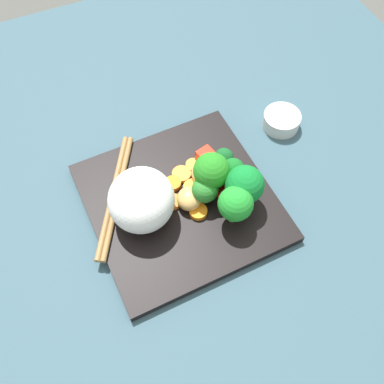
% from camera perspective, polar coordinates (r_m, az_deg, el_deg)
% --- Properties ---
extents(ground_plane, '(1.10, 1.10, 0.02)m').
position_cam_1_polar(ground_plane, '(0.68, -1.47, -2.08)').
color(ground_plane, '#355360').
extents(square_plate, '(0.28, 0.28, 0.01)m').
position_cam_1_polar(square_plate, '(0.67, -1.50, -1.36)').
color(square_plate, black).
rests_on(square_plate, ground_plane).
extents(rice_mound, '(0.13, 0.13, 0.08)m').
position_cam_1_polar(rice_mound, '(0.62, -6.62, -1.00)').
color(rice_mound, white).
rests_on(rice_mound, square_plate).
extents(broccoli_floret_0, '(0.05, 0.05, 0.08)m').
position_cam_1_polar(broccoli_floret_0, '(0.63, 2.51, 2.83)').
color(broccoli_floret_0, '#64A13D').
rests_on(broccoli_floret_0, square_plate).
extents(broccoli_floret_1, '(0.03, 0.03, 0.04)m').
position_cam_1_polar(broccoli_floret_1, '(0.67, 4.16, 4.45)').
color(broccoli_floret_1, '#67B044').
rests_on(broccoli_floret_1, square_plate).
extents(broccoli_floret_2, '(0.06, 0.06, 0.08)m').
position_cam_1_polar(broccoli_floret_2, '(0.63, 6.85, 0.87)').
color(broccoli_floret_2, '#5D983F').
rests_on(broccoli_floret_2, square_plate).
extents(broccoli_floret_3, '(0.05, 0.05, 0.07)m').
position_cam_1_polar(broccoli_floret_3, '(0.61, 5.70, -1.57)').
color(broccoli_floret_3, '#54993B').
rests_on(broccoli_floret_3, square_plate).
extents(broccoli_floret_4, '(0.04, 0.04, 0.05)m').
position_cam_1_polar(broccoli_floret_4, '(0.64, 1.71, 0.29)').
color(broccoli_floret_4, '#64A13D').
rests_on(broccoli_floret_4, square_plate).
extents(broccoli_floret_5, '(0.04, 0.04, 0.05)m').
position_cam_1_polar(broccoli_floret_5, '(0.66, 5.49, 2.55)').
color(broccoli_floret_5, '#539649').
rests_on(broccoli_floret_5, square_plate).
extents(carrot_slice_0, '(0.04, 0.04, 0.01)m').
position_cam_1_polar(carrot_slice_0, '(0.65, -2.36, -1.57)').
color(carrot_slice_0, orange).
rests_on(carrot_slice_0, square_plate).
extents(carrot_slice_1, '(0.03, 0.03, 0.00)m').
position_cam_1_polar(carrot_slice_1, '(0.69, 0.14, 3.59)').
color(carrot_slice_1, orange).
rests_on(carrot_slice_1, square_plate).
extents(carrot_slice_2, '(0.04, 0.04, 0.01)m').
position_cam_1_polar(carrot_slice_2, '(0.68, -1.37, 2.34)').
color(carrot_slice_2, orange).
rests_on(carrot_slice_2, square_plate).
extents(carrot_slice_3, '(0.04, 0.04, 0.01)m').
position_cam_1_polar(carrot_slice_3, '(0.65, 0.82, -2.55)').
color(carrot_slice_3, orange).
rests_on(carrot_slice_3, square_plate).
extents(carrot_slice_4, '(0.04, 0.04, 0.01)m').
position_cam_1_polar(carrot_slice_4, '(0.67, 0.07, 0.60)').
color(carrot_slice_4, orange).
rests_on(carrot_slice_4, square_plate).
extents(carrot_slice_5, '(0.03, 0.03, 0.01)m').
position_cam_1_polar(carrot_slice_5, '(0.67, -2.71, 1.05)').
color(carrot_slice_5, orange).
rests_on(carrot_slice_5, square_plate).
extents(pepper_chunk_0, '(0.03, 0.03, 0.02)m').
position_cam_1_polar(pepper_chunk_0, '(0.69, 1.81, 4.57)').
color(pepper_chunk_0, red).
rests_on(pepper_chunk_0, square_plate).
extents(pepper_chunk_1, '(0.03, 0.03, 0.01)m').
position_cam_1_polar(pepper_chunk_1, '(0.66, 4.43, -0.18)').
color(pepper_chunk_1, red).
rests_on(pepper_chunk_1, square_plate).
extents(chicken_piece_0, '(0.03, 0.04, 0.03)m').
position_cam_1_polar(chicken_piece_0, '(0.67, 1.00, 2.33)').
color(chicken_piece_0, tan).
rests_on(chicken_piece_0, square_plate).
extents(chicken_piece_1, '(0.05, 0.05, 0.03)m').
position_cam_1_polar(chicken_piece_1, '(0.65, -0.33, -0.86)').
color(chicken_piece_1, tan).
rests_on(chicken_piece_1, square_plate).
extents(chicken_piece_3, '(0.03, 0.03, 0.02)m').
position_cam_1_polar(chicken_piece_3, '(0.67, 7.03, 0.37)').
color(chicken_piece_3, tan).
rests_on(chicken_piece_3, square_plate).
extents(chopstick_pair, '(0.12, 0.20, 0.01)m').
position_cam_1_polar(chopstick_pair, '(0.67, -9.98, -0.36)').
color(chopstick_pair, olive).
rests_on(chopstick_pair, square_plate).
extents(sauce_cup, '(0.06, 0.06, 0.03)m').
position_cam_1_polar(sauce_cup, '(0.77, 11.58, 9.12)').
color(sauce_cup, silver).
rests_on(sauce_cup, ground_plane).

